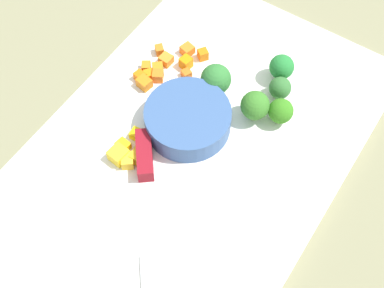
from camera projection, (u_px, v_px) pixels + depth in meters
The scene contains 26 objects.
ground_plane at pixel (192, 153), 0.67m from camera, with size 4.00×4.00×0.00m, color gray.
cutting_board at pixel (192, 151), 0.66m from camera, with size 0.54×0.35×0.01m, color white.
prep_bowl at pixel (188, 119), 0.66m from camera, with size 0.11×0.11×0.03m, color #37578E.
chef_knife at pixel (148, 213), 0.60m from camera, with size 0.27×0.23×0.02m.
carrot_dice_0 at pixel (187, 50), 0.73m from camera, with size 0.02×0.02×0.01m, color orange.
carrot_dice_1 at pixel (166, 60), 0.72m from camera, with size 0.02×0.02×0.01m, color orange.
carrot_dice_2 at pixel (186, 74), 0.71m from camera, with size 0.01×0.01×0.01m, color orange.
carrot_dice_3 at pixel (203, 54), 0.72m from camera, with size 0.01×0.01×0.01m, color orange.
carrot_dice_4 at pixel (186, 63), 0.71m from camera, with size 0.01×0.01×0.02m, color orange.
carrot_dice_5 at pixel (140, 76), 0.70m from camera, with size 0.01×0.01×0.01m, color orange.
carrot_dice_6 at pixel (159, 50), 0.73m from camera, with size 0.01×0.01×0.01m, color orange.
carrot_dice_7 at pixel (144, 83), 0.70m from camera, with size 0.02×0.02×0.01m, color orange.
carrot_dice_8 at pixel (158, 76), 0.70m from camera, with size 0.01×0.01×0.01m, color orange.
carrot_dice_9 at pixel (158, 69), 0.71m from camera, with size 0.02×0.01×0.01m, color orange.
carrot_dice_10 at pixel (146, 67), 0.71m from camera, with size 0.01×0.01×0.01m, color orange.
carrot_dice_11 at pixel (149, 75), 0.71m from camera, with size 0.01×0.01×0.01m, color orange.
pepper_dice_0 at pixel (123, 145), 0.65m from camera, with size 0.01×0.02×0.01m, color yellow.
pepper_dice_1 at pixel (136, 134), 0.66m from camera, with size 0.01×0.01×0.01m, color yellow.
pepper_dice_2 at pixel (141, 158), 0.64m from camera, with size 0.02×0.02×0.02m, color yellow.
pepper_dice_3 at pixel (119, 155), 0.64m from camera, with size 0.02×0.02×0.02m, color yellow.
pepper_dice_4 at pixel (128, 161), 0.64m from camera, with size 0.01×0.02×0.01m, color yellow.
broccoli_floret_0 at pixel (281, 111), 0.66m from camera, with size 0.03×0.03×0.04m.
broccoli_floret_1 at pixel (282, 67), 0.69m from camera, with size 0.03×0.03×0.04m.
broccoli_floret_2 at pixel (216, 79), 0.68m from camera, with size 0.04×0.04×0.04m.
broccoli_floret_3 at pixel (280, 88), 0.68m from camera, with size 0.03×0.03×0.03m.
broccoli_floret_4 at pixel (255, 106), 0.66m from camera, with size 0.04×0.04×0.04m.
Camera 1 is at (-0.27, -0.18, 0.58)m, focal length 49.47 mm.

